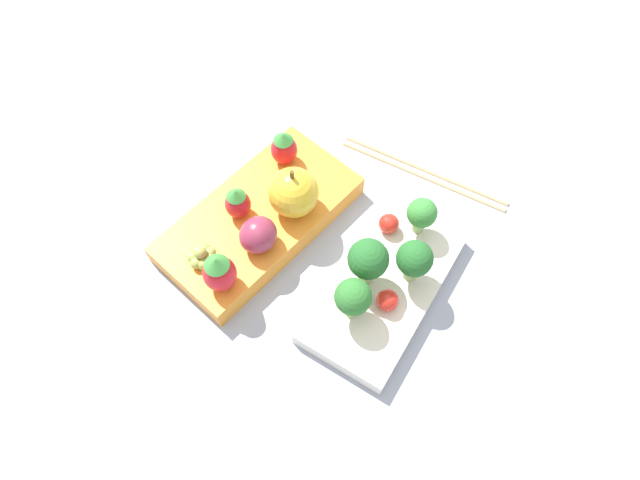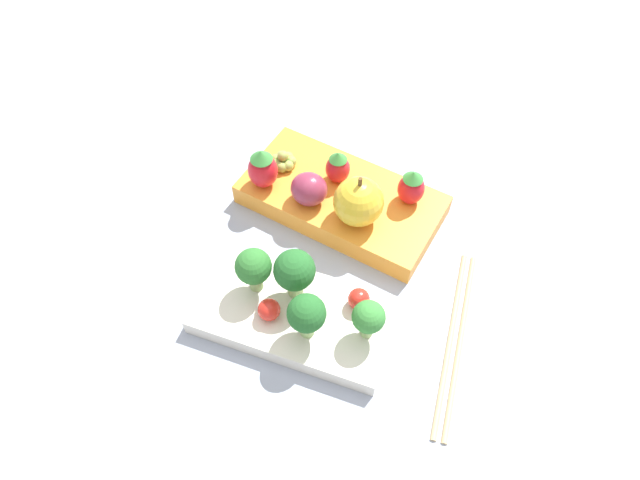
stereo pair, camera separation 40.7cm
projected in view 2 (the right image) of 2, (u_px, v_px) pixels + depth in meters
ground_plane at (323, 264)px, 0.63m from camera, size 4.00×4.00×0.00m
bento_box_savoury at (295, 316)px, 0.58m from camera, size 0.21×0.11×0.02m
bento_box_fruit at (341, 199)px, 0.66m from camera, size 0.24×0.14×0.03m
broccoli_floret_0 at (369, 318)px, 0.53m from camera, size 0.03×0.03×0.05m
broccoli_floret_1 at (254, 268)px, 0.56m from camera, size 0.04×0.04×0.06m
broccoli_floret_2 at (307, 314)px, 0.53m from camera, size 0.04×0.04×0.06m
broccoli_floret_3 at (295, 271)px, 0.55m from camera, size 0.04×0.04×0.06m
cherry_tomato_0 at (359, 299)px, 0.57m from camera, size 0.02×0.02×0.02m
cherry_tomato_1 at (269, 310)px, 0.56m from camera, size 0.02×0.02×0.02m
apple at (358, 202)px, 0.61m from camera, size 0.06×0.06×0.06m
strawberry_0 at (338, 167)px, 0.65m from camera, size 0.03×0.03×0.04m
strawberry_1 at (263, 168)px, 0.64m from camera, size 0.03×0.03×0.05m
strawberry_2 at (411, 187)px, 0.63m from camera, size 0.03×0.03×0.05m
plum at (309, 189)px, 0.63m from camera, size 0.04×0.04×0.04m
grape_cluster at (283, 161)px, 0.67m from camera, size 0.03×0.03×0.02m
chopsticks_pair at (456, 339)px, 0.57m from camera, size 0.04×0.21×0.01m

